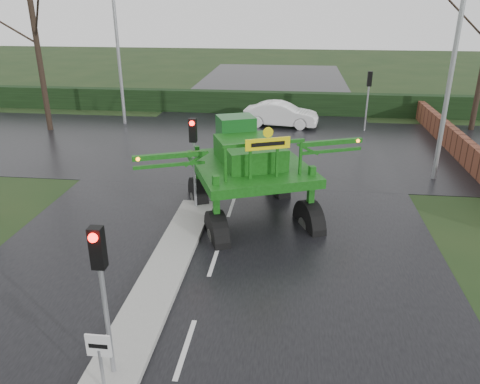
# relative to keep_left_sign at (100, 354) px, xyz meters

# --- Properties ---
(ground) EXTENTS (140.00, 140.00, 0.00)m
(ground) POSITION_rel_keep_left_sign_xyz_m (1.30, 1.50, -1.06)
(ground) COLOR black
(ground) RESTS_ON ground
(road_main) EXTENTS (14.00, 80.00, 0.02)m
(road_main) POSITION_rel_keep_left_sign_xyz_m (1.30, 11.50, -1.05)
(road_main) COLOR black
(road_main) RESTS_ON ground
(road_cross) EXTENTS (80.00, 12.00, 0.02)m
(road_cross) POSITION_rel_keep_left_sign_xyz_m (1.30, 17.50, -1.05)
(road_cross) COLOR black
(road_cross) RESTS_ON ground
(median_island) EXTENTS (1.20, 10.00, 0.16)m
(median_island) POSITION_rel_keep_left_sign_xyz_m (0.00, 4.50, -0.97)
(median_island) COLOR gray
(median_island) RESTS_ON ground
(hedge_row) EXTENTS (44.00, 0.90, 1.50)m
(hedge_row) POSITION_rel_keep_left_sign_xyz_m (1.30, 25.50, -0.31)
(hedge_row) COLOR black
(hedge_row) RESTS_ON ground
(brick_wall) EXTENTS (0.40, 20.00, 1.20)m
(brick_wall) POSITION_rel_keep_left_sign_xyz_m (11.80, 17.50, -0.46)
(brick_wall) COLOR #592D1E
(brick_wall) RESTS_ON ground
(keep_left_sign) EXTENTS (0.50, 0.07, 1.35)m
(keep_left_sign) POSITION_rel_keep_left_sign_xyz_m (0.00, 0.00, 0.00)
(keep_left_sign) COLOR gray
(keep_left_sign) RESTS_ON ground
(traffic_signal_near) EXTENTS (0.26, 0.33, 3.52)m
(traffic_signal_near) POSITION_rel_keep_left_sign_xyz_m (0.00, 0.49, 1.53)
(traffic_signal_near) COLOR gray
(traffic_signal_near) RESTS_ON ground
(traffic_signal_mid) EXTENTS (0.26, 0.33, 3.52)m
(traffic_signal_mid) POSITION_rel_keep_left_sign_xyz_m (0.00, 8.99, 1.53)
(traffic_signal_mid) COLOR gray
(traffic_signal_mid) RESTS_ON ground
(traffic_signal_far) EXTENTS (0.26, 0.33, 3.52)m
(traffic_signal_far) POSITION_rel_keep_left_sign_xyz_m (7.80, 21.51, 1.53)
(traffic_signal_far) COLOR gray
(traffic_signal_far) RESTS_ON ground
(street_light_right) EXTENTS (3.85, 0.30, 10.00)m
(street_light_right) POSITION_rel_keep_left_sign_xyz_m (9.49, 13.50, 4.93)
(street_light_right) COLOR gray
(street_light_right) RESTS_ON ground
(street_light_left_far) EXTENTS (3.85, 0.30, 10.00)m
(street_light_left_far) POSITION_rel_keep_left_sign_xyz_m (-6.89, 21.50, 4.93)
(street_light_left_far) COLOR gray
(street_light_left_far) RESTS_ON ground
(tree_left_far) EXTENTS (7.70, 7.70, 13.26)m
(tree_left_far) POSITION_rel_keep_left_sign_xyz_m (-11.20, 19.50, 6.09)
(tree_left_far) COLOR black
(tree_left_far) RESTS_ON ground
(crop_sprayer) EXTENTS (7.74, 6.22, 4.63)m
(crop_sprayer) POSITION_rel_keep_left_sign_xyz_m (1.06, 7.11, 1.13)
(crop_sprayer) COLOR black
(crop_sprayer) RESTS_ON ground
(white_sedan) EXTENTS (4.69, 2.14, 1.49)m
(white_sedan) POSITION_rel_keep_left_sign_xyz_m (2.72, 22.00, -1.06)
(white_sedan) COLOR white
(white_sedan) RESTS_ON ground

